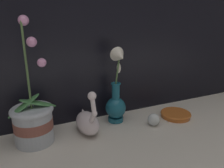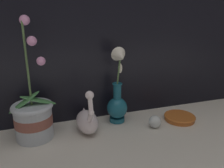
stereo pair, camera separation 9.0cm
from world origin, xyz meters
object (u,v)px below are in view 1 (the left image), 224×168
(orchid_potted_plant, at_px, (33,120))
(blue_vase, at_px, (116,98))
(swan_figurine, at_px, (88,121))
(glass_sphere, at_px, (154,120))
(amber_dish, at_px, (176,114))

(orchid_potted_plant, xyz_separation_m, blue_vase, (0.36, 0.02, 0.02))
(swan_figurine, xyz_separation_m, glass_sphere, (0.29, -0.07, -0.02))
(swan_figurine, xyz_separation_m, amber_dish, (0.44, -0.04, -0.04))
(amber_dish, bearing_deg, swan_figurine, 175.07)
(amber_dish, bearing_deg, glass_sphere, -169.37)
(swan_figurine, bearing_deg, blue_vase, 13.76)
(orchid_potted_plant, bearing_deg, amber_dish, -4.47)
(glass_sphere, relative_size, amber_dish, 0.38)
(blue_vase, bearing_deg, orchid_potted_plant, -176.21)
(glass_sphere, height_order, amber_dish, glass_sphere)
(blue_vase, height_order, amber_dish, blue_vase)
(swan_figurine, relative_size, blue_vase, 0.58)
(orchid_potted_plant, distance_m, swan_figurine, 0.22)
(swan_figurine, bearing_deg, glass_sphere, -12.75)
(orchid_potted_plant, relative_size, glass_sphere, 8.63)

